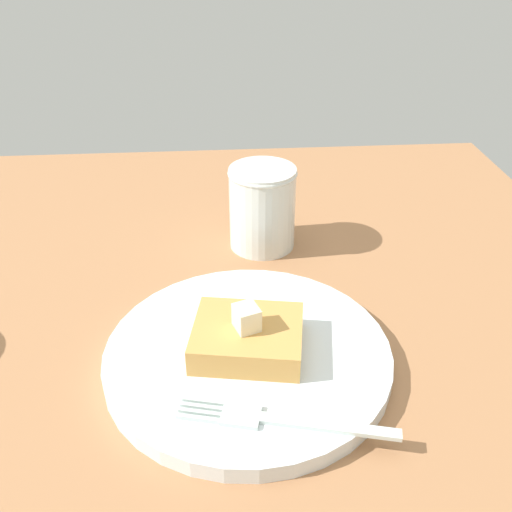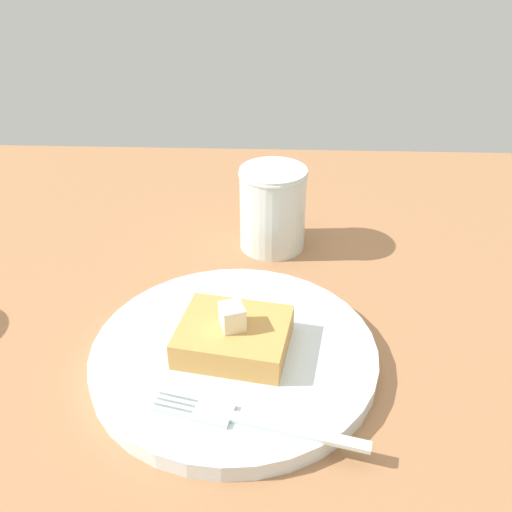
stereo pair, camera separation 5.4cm
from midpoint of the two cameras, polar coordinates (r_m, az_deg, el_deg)
table_surface at (r=52.96cm, az=-5.11°, el=-8.59°), size 90.05×90.05×2.24cm
plate at (r=48.58cm, az=1.04°, el=-9.79°), size 23.97×23.97×1.48cm
toast_slice_center at (r=47.39cm, az=1.06°, el=-8.16°), size 8.79×10.01×2.38cm
butter_pat_primary at (r=45.88cm, az=0.99°, el=-6.19°), size 2.52×2.40×2.02cm
fork at (r=42.40cm, az=2.63°, el=-16.18°), size 5.19×15.88×0.36cm
syrup_jar at (r=62.60cm, az=4.17°, el=4.57°), size 7.45×7.45×9.25cm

